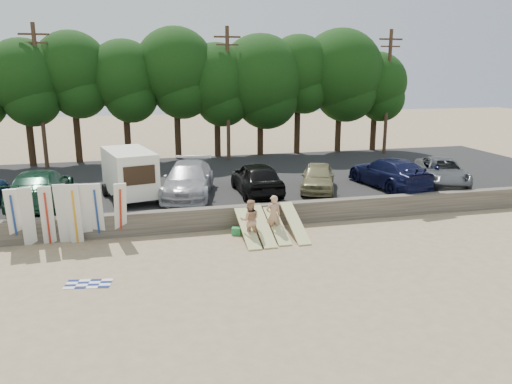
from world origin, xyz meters
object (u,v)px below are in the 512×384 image
Objects in this scene: car_2 at (188,180)px; car_6 at (442,172)px; beachgoer_b at (250,220)px; cooler at (236,231)px; car_5 at (389,173)px; car_3 at (257,178)px; car_1 at (40,188)px; car_4 at (318,177)px; beachgoer_a at (273,216)px; box_trailer at (130,172)px.

car_2 is 13.97m from car_6.
beachgoer_b reaches higher than cooler.
cooler is (-12.42, -3.76, -1.26)m from car_6.
cooler is at bearing 14.45° from car_5.
cooler is (-1.92, -4.12, -1.38)m from car_3.
car_1 is at bearing -159.34° from car_6.
car_4 is 2.41× the size of beachgoer_b.
car_2 reaches higher than beachgoer_b.
car_2 is 5.76m from beachgoer_b.
car_3 is at bearing 5.01° from car_2.
car_6 is 11.71m from beachgoer_a.
beachgoer_b is (8.92, -5.24, -0.68)m from car_1.
box_trailer is 1.00× the size of car_4.
car_3 is 12.98× the size of cooler.
car_2 reaches higher than car_6.
box_trailer is 0.76× the size of car_5.
box_trailer is 0.85× the size of car_3.
beachgoer_b is at bearing -61.38° from box_trailer.
car_6 reaches higher than beachgoer_b.
car_1 reaches higher than beachgoer_b.
car_4 reaches higher than beachgoer_a.
box_trailer reaches higher than car_3.
beachgoer_b is at bearing 13.21° from beachgoer_a.
car_4 is at bearing -11.03° from car_5.
car_3 reaches higher than car_6.
car_1 is 13.74m from car_4.
beachgoer_b is (-4.81, -4.87, -0.54)m from car_4.
car_6 is (20.92, -0.68, -0.13)m from car_1.
car_3 is at bearing 85.21° from cooler.
car_5 is 3.17m from car_6.
car_4 is 2.34× the size of beachgoer_a.
car_5 is at bearing 42.92° from cooler.
beachgoer_a is at bearing 2.75° from cooler.
car_2 is at bearing -177.04° from car_1.
box_trailer is 13.66m from car_5.
car_2 is 1.15× the size of car_3.
beachgoer_b is (1.95, -5.39, -0.65)m from car_2.
cooler is (-5.24, -4.08, -1.26)m from car_4.
cooler is at bearing -58.89° from car_2.
car_3 is 4.66m from beachgoer_a.
beachgoer_a reaches higher than beachgoer_b.
beachgoer_a is 1.76m from cooler.
box_trailer is 0.71× the size of car_1.
car_6 reaches higher than beachgoer_a.
car_4 is 6.76m from cooler.
car_2 is (2.86, 0.09, -0.55)m from box_trailer.
car_6 is at bearing 19.64° from car_4.
box_trailer reaches higher than car_4.
car_1 is 1.03× the size of car_2.
car_6 is 2.96× the size of beachgoer_b.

